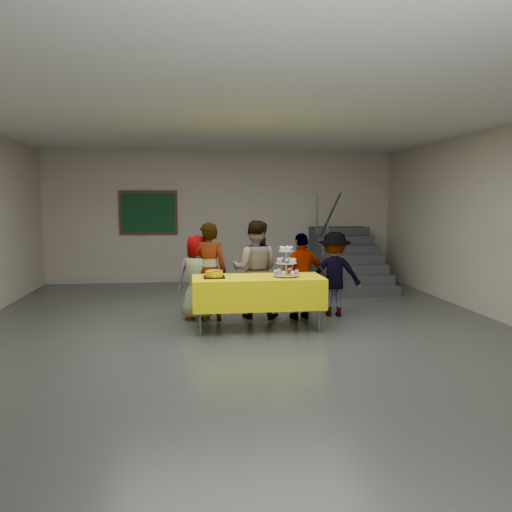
{
  "coord_description": "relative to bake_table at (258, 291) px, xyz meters",
  "views": [
    {
      "loc": [
        -0.73,
        -6.58,
        1.85
      ],
      "look_at": [
        0.22,
        0.68,
        1.05
      ],
      "focal_mm": 35.0,
      "sensor_mm": 36.0,
      "label": 1
    }
  ],
  "objects": [
    {
      "name": "noticeboard",
      "position": [
        -1.9,
        4.49,
        1.04
      ],
      "size": [
        1.3,
        0.05,
        1.0
      ],
      "color": "#472B16",
      "rests_on": "ground"
    },
    {
      "name": "staircase",
      "position": [
        2.48,
        3.65,
        -0.07
      ],
      "size": [
        1.3,
        2.4,
        2.04
      ],
      "color": "#424447",
      "rests_on": "ground"
    },
    {
      "name": "schoolchild_b",
      "position": [
        -0.68,
        0.64,
        0.21
      ],
      "size": [
        0.6,
        0.42,
        1.54
      ],
      "primitive_type": "imported",
      "rotation": [
        0.0,
        0.0,
        3.04
      ],
      "color": "slate",
      "rests_on": "ground"
    },
    {
      "name": "bear_cake",
      "position": [
        -0.63,
        0.01,
        0.27
      ],
      "size": [
        0.32,
        0.36,
        0.12
      ],
      "color": "black",
      "rests_on": "bake_table"
    },
    {
      "name": "room_shell",
      "position": [
        -0.22,
        -0.46,
        1.57
      ],
      "size": [
        10.0,
        10.04,
        3.02
      ],
      "color": "#4C514C",
      "rests_on": "ground"
    },
    {
      "name": "bake_table",
      "position": [
        0.0,
        0.0,
        0.0
      ],
      "size": [
        1.88,
        0.78,
        0.77
      ],
      "color": "#595960",
      "rests_on": "ground"
    },
    {
      "name": "schoolchild_c",
      "position": [
        0.06,
        0.73,
        0.22
      ],
      "size": [
        0.89,
        0.77,
        1.56
      ],
      "primitive_type": "imported",
      "rotation": [
        0.0,
        0.0,
        2.87
      ],
      "color": "slate",
      "rests_on": "ground"
    },
    {
      "name": "schoolchild_e",
      "position": [
        1.35,
        0.71,
        0.13
      ],
      "size": [
        0.97,
        0.68,
        1.37
      ],
      "primitive_type": "imported",
      "rotation": [
        0.0,
        0.0,
        2.93
      ],
      "color": "slate",
      "rests_on": "ground"
    },
    {
      "name": "schoolchild_d",
      "position": [
        0.77,
        0.51,
        0.13
      ],
      "size": [
        0.85,
        0.5,
        1.36
      ],
      "primitive_type": "imported",
      "rotation": [
        0.0,
        0.0,
        3.36
      ],
      "color": "slate",
      "rests_on": "ground"
    },
    {
      "name": "cupcake_stand",
      "position": [
        0.41,
        -0.05,
        0.4
      ],
      "size": [
        0.38,
        0.38,
        0.44
      ],
      "color": "silver",
      "rests_on": "bake_table"
    },
    {
      "name": "schoolchild_a",
      "position": [
        -0.86,
        0.75,
        0.11
      ],
      "size": [
        0.74,
        0.57,
        1.34
      ],
      "primitive_type": "imported",
      "rotation": [
        0.0,
        0.0,
        2.89
      ],
      "color": "slate",
      "rests_on": "ground"
    }
  ]
}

